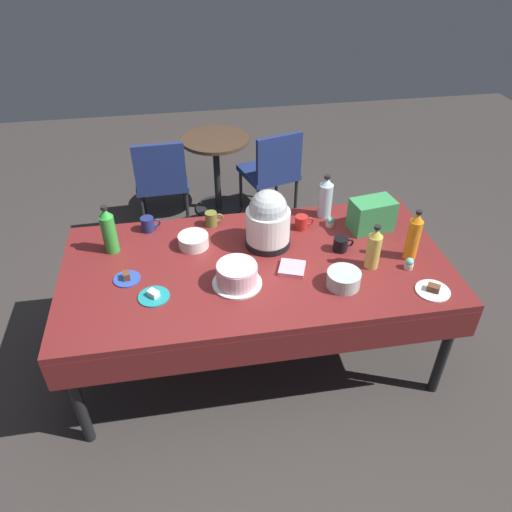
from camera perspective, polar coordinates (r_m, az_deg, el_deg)
The scene contains 25 objects.
ground at distance 3.30m, azimuth 0.00°, elevation -11.18°, with size 9.00×9.00×0.00m, color #383330.
potluck_table at distance 2.83m, azimuth 0.00°, elevation -1.81°, with size 2.20×1.10×0.75m.
frosted_layer_cake at distance 2.61m, azimuth -2.25°, elevation -2.25°, with size 0.27×0.27×0.13m.
slow_cooker at distance 2.84m, azimuth 1.41°, elevation 4.21°, with size 0.27×0.27×0.36m.
glass_salad_bowl at distance 2.65m, azimuth 10.20°, elevation -2.66°, with size 0.18×0.18×0.09m, color #B2C6BC.
ceramic_snack_bowl at distance 2.92m, azimuth -7.33°, elevation 1.78°, with size 0.18×0.18×0.07m, color silver.
dessert_plate_white at distance 2.76m, azimuth 19.99°, elevation -3.76°, with size 0.18×0.18×0.04m.
dessert_plate_cobalt at distance 2.76m, azimuth -14.88°, elevation -2.49°, with size 0.15×0.15×0.05m.
dessert_plate_teal at distance 2.61m, azimuth -11.87°, elevation -4.57°, with size 0.17×0.17×0.04m.
cupcake_berry at distance 2.86m, azimuth 17.48°, elevation -0.85°, with size 0.05×0.05×0.07m.
cupcake_vanilla at distance 3.34m, azimuth 14.56°, elevation 5.57°, with size 0.05×0.05×0.07m.
cupcake_mint at distance 3.12m, azimuth 8.65°, elevation 3.97°, with size 0.05×0.05×0.07m.
soda_bottle_water at distance 3.17m, azimuth 8.13°, elevation 6.81°, with size 0.09×0.09×0.29m.
soda_bottle_lime_soda at distance 2.93m, azimuth -16.85°, elevation 2.86°, with size 0.08×0.08×0.30m.
soda_bottle_orange_juice at distance 2.89m, azimuth 17.94°, elevation 2.20°, with size 0.08×0.08×0.32m.
soda_bottle_ginger_ale at distance 2.77m, azimuth 13.62°, elevation 0.90°, with size 0.08×0.08×0.27m.
coffee_mug_olive at distance 3.10m, azimuth -5.21°, elevation 4.36°, with size 0.12×0.08×0.09m.
coffee_mug_black at distance 2.91m, azimuth 9.90°, elevation 1.38°, with size 0.12×0.08×0.08m.
coffee_mug_navy at distance 3.11m, azimuth -12.50°, elevation 3.67°, with size 0.12×0.08×0.09m.
coffee_mug_red at distance 3.07m, azimuth 5.38°, elevation 3.94°, with size 0.12×0.08×0.09m.
soda_carton at distance 3.11m, azimuth 13.38°, elevation 4.71°, with size 0.26×0.16×0.20m, color #338C4C.
paper_napkin_stack at distance 2.74m, azimuth 4.24°, elevation -1.44°, with size 0.14×0.14×0.02m, color pink.
maroon_chair_left at distance 4.29m, azimuth -11.03°, elevation 8.97°, with size 0.46×0.46×0.85m.
maroon_chair_right at distance 4.36m, azimuth 1.90°, elevation 10.13°, with size 0.54×0.54×0.85m.
round_cafe_table at distance 4.50m, azimuth -4.65°, elevation 10.99°, with size 0.60×0.60×0.72m.
Camera 1 is at (-0.37, -2.17, 2.46)m, focal length 34.19 mm.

